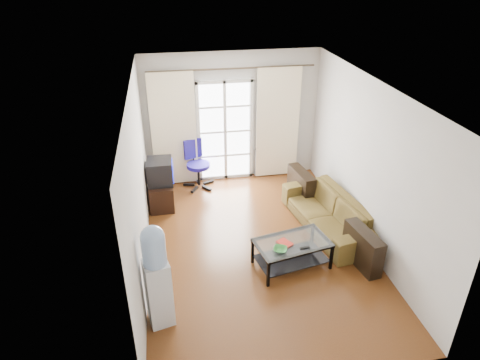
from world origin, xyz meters
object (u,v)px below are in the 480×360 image
tv_stand (161,195)px  water_cooler (157,275)px  coffee_table (292,250)px  crt_tv (159,172)px  sofa (328,213)px  task_chair (198,173)px

tv_stand → water_cooler: 3.02m
coffee_table → crt_tv: 2.98m
crt_tv → water_cooler: bearing=-90.0°
tv_stand → water_cooler: size_ratio=0.45×
coffee_table → water_cooler: bearing=-158.5°
sofa → task_chair: task_chair is taller
sofa → water_cooler: size_ratio=1.48×
sofa → task_chair: size_ratio=2.25×
task_chair → tv_stand: bearing=-159.8°
sofa → tv_stand: size_ratio=3.26×
crt_tv → water_cooler: size_ratio=0.35×
coffee_table → tv_stand: (-1.96, 2.18, -0.04)m
sofa → crt_tv: (-2.89, 1.29, 0.42)m
task_chair → crt_tv: bearing=-160.7°
crt_tv → water_cooler: (-0.06, -3.00, 0.05)m
tv_stand → crt_tv: crt_tv is taller
coffee_table → task_chair: bearing=112.5°
task_chair → water_cooler: size_ratio=0.66×
coffee_table → tv_stand: tv_stand is taller
tv_stand → crt_tv: 0.48m
coffee_table → tv_stand: size_ratio=1.81×
coffee_table → crt_tv: crt_tv is taller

